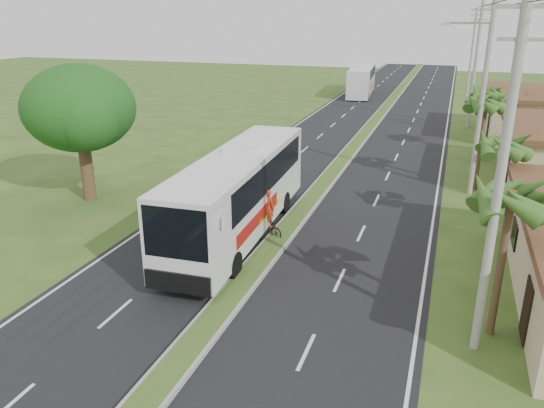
% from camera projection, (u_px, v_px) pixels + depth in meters
% --- Properties ---
extents(ground, '(180.00, 180.00, 0.00)m').
position_uv_depth(ground, '(205.00, 332.00, 17.70)').
color(ground, '#2D4D1C').
rests_on(ground, ground).
extents(road_asphalt, '(14.00, 160.00, 0.02)m').
position_uv_depth(road_asphalt, '(335.00, 171.00, 35.49)').
color(road_asphalt, black).
rests_on(road_asphalt, ground).
extents(median_strip, '(1.20, 160.00, 0.18)m').
position_uv_depth(median_strip, '(335.00, 170.00, 35.46)').
color(median_strip, gray).
rests_on(median_strip, ground).
extents(lane_edge_left, '(0.12, 160.00, 0.01)m').
position_uv_depth(lane_edge_left, '(242.00, 163.00, 37.52)').
color(lane_edge_left, silver).
rests_on(lane_edge_left, ground).
extents(lane_edge_right, '(0.12, 160.00, 0.01)m').
position_uv_depth(lane_edge_right, '(439.00, 181.00, 33.46)').
color(lane_edge_right, silver).
rests_on(lane_edge_right, ground).
extents(shop_far, '(8.60, 11.60, 3.82)m').
position_uv_depth(shop_far, '(539.00, 114.00, 44.82)').
color(shop_far, tan).
rests_on(shop_far, ground).
extents(palm_verge_a, '(2.40, 2.40, 5.45)m').
position_uv_depth(palm_verge_a, '(511.00, 199.00, 16.02)').
color(palm_verge_a, '#473321').
rests_on(palm_verge_a, ground).
extents(palm_verge_b, '(2.40, 2.40, 5.05)m').
position_uv_depth(palm_verge_b, '(504.00, 145.00, 24.04)').
color(palm_verge_b, '#473321').
rests_on(palm_verge_b, ground).
extents(palm_verge_c, '(2.40, 2.40, 5.85)m').
position_uv_depth(palm_verge_c, '(486.00, 104.00, 30.18)').
color(palm_verge_c, '#473321').
rests_on(palm_verge_c, ground).
extents(palm_verge_d, '(2.40, 2.40, 5.25)m').
position_uv_depth(palm_verge_d, '(488.00, 93.00, 38.23)').
color(palm_verge_d, '#473321').
rests_on(palm_verge_d, ground).
extents(shade_tree, '(6.30, 6.00, 7.54)m').
position_uv_depth(shade_tree, '(78.00, 111.00, 28.56)').
color(shade_tree, '#473321').
rests_on(shade_tree, ground).
extents(utility_pole_a, '(1.60, 0.28, 11.00)m').
position_uv_depth(utility_pole_a, '(500.00, 177.00, 14.97)').
color(utility_pole_a, gray).
rests_on(utility_pole_a, ground).
extents(utility_pole_b, '(3.20, 0.28, 12.00)m').
position_uv_depth(utility_pole_b, '(483.00, 86.00, 29.01)').
color(utility_pole_b, gray).
rests_on(utility_pole_b, ground).
extents(utility_pole_c, '(1.60, 0.28, 11.00)m').
position_uv_depth(utility_pole_c, '(475.00, 64.00, 46.99)').
color(utility_pole_c, gray).
rests_on(utility_pole_c, ground).
extents(utility_pole_d, '(1.60, 0.28, 10.50)m').
position_uv_depth(utility_pole_d, '(472.00, 52.00, 64.86)').
color(utility_pole_d, gray).
rests_on(utility_pole_d, ground).
extents(coach_bus_main, '(3.30, 13.29, 4.26)m').
position_uv_depth(coach_bus_main, '(239.00, 188.00, 24.62)').
color(coach_bus_main, silver).
rests_on(coach_bus_main, ground).
extents(coach_bus_far, '(3.62, 12.19, 3.50)m').
position_uv_depth(coach_bus_far, '(362.00, 79.00, 67.56)').
color(coach_bus_far, silver).
rests_on(coach_bus_far, ground).
extents(motorcyclist, '(1.66, 0.97, 2.38)m').
position_uv_depth(motorcyclist, '(268.00, 219.00, 24.81)').
color(motorcyclist, black).
rests_on(motorcyclist, ground).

